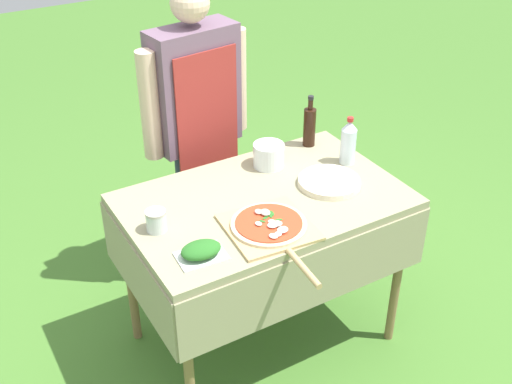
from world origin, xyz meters
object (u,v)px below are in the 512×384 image
object	(u,v)px
pizza_on_peel	(270,227)
plate_stack	(329,182)
prep_table	(264,216)
mixing_tub	(269,155)
water_bottle	(348,142)
oil_bottle	(309,126)
sauce_jar	(156,222)
person_cook	(197,116)
herb_container	(201,251)

from	to	relation	value
pizza_on_peel	plate_stack	xyz separation A→B (m)	(0.39, 0.16, -0.00)
prep_table	pizza_on_peel	world-z (taller)	pizza_on_peel
mixing_tub	plate_stack	distance (m)	0.31
pizza_on_peel	water_bottle	bearing A→B (deg)	30.35
oil_bottle	prep_table	bearing A→B (deg)	-145.55
water_bottle	mixing_tub	distance (m)	0.36
pizza_on_peel	water_bottle	xyz separation A→B (m)	(0.58, 0.27, 0.09)
prep_table	sauce_jar	bearing A→B (deg)	178.47
pizza_on_peel	plate_stack	distance (m)	0.42
prep_table	sauce_jar	size ratio (longest dim) A/B	13.57
water_bottle	plate_stack	world-z (taller)	water_bottle
water_bottle	sauce_jar	world-z (taller)	water_bottle
mixing_tub	person_cook	bearing A→B (deg)	110.03
person_cook	sauce_jar	xyz separation A→B (m)	(-0.48, -0.62, -0.07)
water_bottle	mixing_tub	xyz separation A→B (m)	(-0.32, 0.16, -0.05)
water_bottle	herb_container	bearing A→B (deg)	-161.95
prep_table	herb_container	bearing A→B (deg)	-150.87
person_cook	pizza_on_peel	bearing A→B (deg)	75.74
oil_bottle	sauce_jar	size ratio (longest dim) A/B	2.90
prep_table	pizza_on_peel	size ratio (longest dim) A/B	2.09
water_bottle	mixing_tub	world-z (taller)	water_bottle
prep_table	pizza_on_peel	distance (m)	0.26
mixing_tub	prep_table	bearing A→B (deg)	-125.33
pizza_on_peel	sauce_jar	size ratio (longest dim) A/B	6.50
mixing_tub	sauce_jar	distance (m)	0.66
person_cook	sauce_jar	bearing A→B (deg)	44.91
pizza_on_peel	sauce_jar	bearing A→B (deg)	154.35
person_cook	oil_bottle	bearing A→B (deg)	133.56
person_cook	pizza_on_peel	xyz separation A→B (m)	(-0.10, -0.84, -0.10)
person_cook	water_bottle	bearing A→B (deg)	122.42
plate_stack	pizza_on_peel	bearing A→B (deg)	-158.12
mixing_tub	sauce_jar	bearing A→B (deg)	-161.95
prep_table	water_bottle	bearing A→B (deg)	7.46
sauce_jar	mixing_tub	bearing A→B (deg)	18.05
plate_stack	sauce_jar	distance (m)	0.77
plate_stack	person_cook	bearing A→B (deg)	113.07
person_cook	oil_bottle	distance (m)	0.54
oil_bottle	herb_container	distance (m)	0.97
prep_table	plate_stack	world-z (taller)	plate_stack
prep_table	mixing_tub	distance (m)	0.31
oil_bottle	herb_container	world-z (taller)	oil_bottle
pizza_on_peel	sauce_jar	distance (m)	0.44
person_cook	water_bottle	xyz separation A→B (m)	(0.47, -0.57, -0.00)
water_bottle	herb_container	size ratio (longest dim) A/B	1.21
oil_bottle	mixing_tub	distance (m)	0.28
herb_container	sauce_jar	xyz separation A→B (m)	(-0.07, 0.24, 0.01)
oil_bottle	plate_stack	bearing A→B (deg)	-110.53
prep_table	oil_bottle	world-z (taller)	oil_bottle
prep_table	mixing_tub	size ratio (longest dim) A/B	8.42
water_bottle	herb_container	xyz separation A→B (m)	(-0.88, -0.29, -0.08)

